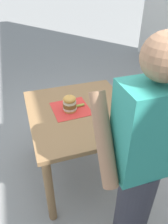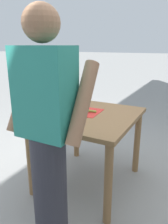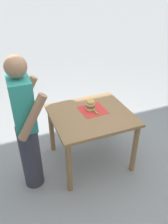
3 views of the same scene
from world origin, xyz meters
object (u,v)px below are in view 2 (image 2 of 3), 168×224
Objects in this scene: patio_table at (88,126)px; sandwich at (82,105)px; diner_across_table at (48,137)px; pickle_spear at (92,111)px.

sandwich reaches higher than patio_table.
diner_across_table is (-0.21, 0.87, 0.02)m from sandwich.
sandwich is at bearing -76.27° from diner_across_table.
diner_across_table is at bearing 103.73° from sandwich.
sandwich is 0.11× the size of diner_across_table.
diner_across_table is (-0.12, 0.84, 0.23)m from patio_table.
pickle_spear is at bearing -82.96° from diner_across_table.
patio_table is 5.47× the size of sandwich.
patio_table is at bearing 162.25° from sandwich.
sandwich is 0.89m from diner_across_table.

